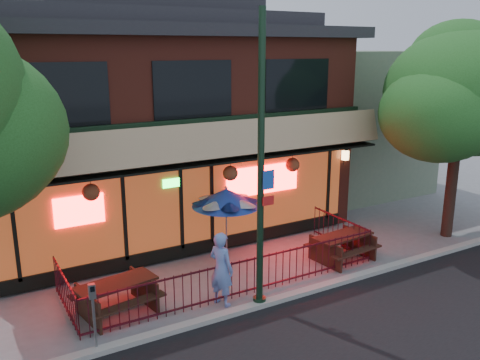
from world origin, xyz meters
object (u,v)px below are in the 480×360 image
at_px(street_light, 261,181).
at_px(parking_meter_near, 93,306).
at_px(pedestrian, 221,269).
at_px(picnic_table_right, 343,243).
at_px(picnic_table_left, 117,293).
at_px(patio_umbrella, 226,197).
at_px(street_tree_right, 461,86).

bearing_deg(street_light, parking_meter_near, 179.96).
bearing_deg(street_light, pedestrian, 147.53).
bearing_deg(picnic_table_right, picnic_table_left, 177.88).
relative_size(picnic_table_left, parking_meter_near, 1.35).
xyz_separation_m(patio_umbrella, pedestrian, (-1.39, -2.30, -1.01)).
distance_m(picnic_table_left, pedestrian, 2.53).
relative_size(picnic_table_left, picnic_table_right, 1.06).
distance_m(patio_umbrella, pedestrian, 2.87).
bearing_deg(picnic_table_left, street_light, -23.28).
bearing_deg(street_tree_right, pedestrian, -176.85).
xyz_separation_m(street_light, picnic_table_right, (3.60, 1.10, -2.63)).
xyz_separation_m(patio_umbrella, parking_meter_near, (-4.60, -2.80, -0.90)).
xyz_separation_m(street_tree_right, parking_meter_near, (-12.04, -0.99, -3.92)).
xyz_separation_m(street_tree_right, patio_umbrella, (-7.44, 1.81, -3.01)).
bearing_deg(patio_umbrella, picnic_table_left, -158.80).
xyz_separation_m(pedestrian, parking_meter_near, (-3.21, -0.50, 0.10)).
bearing_deg(picnic_table_right, patio_umbrella, 150.46).
xyz_separation_m(picnic_table_left, parking_meter_near, (-0.86, -1.35, 0.52)).
bearing_deg(pedestrian, picnic_table_left, 47.53).
xyz_separation_m(picnic_table_left, picnic_table_right, (6.74, -0.25, -0.01)).
distance_m(street_tree_right, picnic_table_left, 12.04).
bearing_deg(picnic_table_right, parking_meter_near, -171.76).
bearing_deg(pedestrian, picnic_table_right, -104.83).
height_order(picnic_table_right, patio_umbrella, patio_umbrella).
bearing_deg(pedestrian, parking_meter_near, 76.24).
relative_size(street_tree_right, picnic_table_right, 3.58).
height_order(patio_umbrella, pedestrian, patio_umbrella).
relative_size(patio_umbrella, parking_meter_near, 1.48).
relative_size(picnic_table_right, parking_meter_near, 1.27).
distance_m(picnic_table_right, patio_umbrella, 3.73).
bearing_deg(street_tree_right, parking_meter_near, -175.32).
xyz_separation_m(street_tree_right, picnic_table_right, (-4.44, 0.11, -4.44)).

